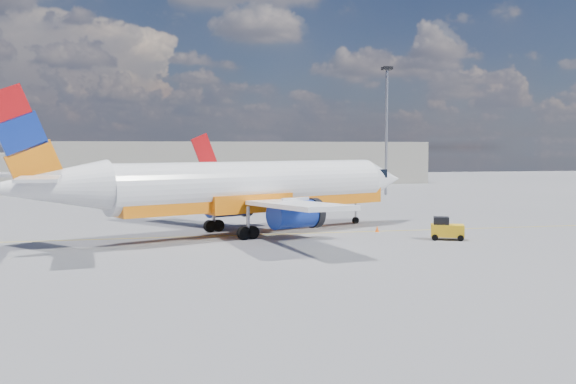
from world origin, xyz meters
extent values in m
plane|color=slate|center=(0.00, 0.00, 0.00)|extent=(240.00, 240.00, 0.00)
cube|color=gold|center=(0.00, 3.00, 0.01)|extent=(70.00, 0.15, 0.01)
cube|color=#B4AD9B|center=(5.00, 75.00, 4.00)|extent=(70.00, 14.00, 8.00)
cylinder|color=white|center=(-4.43, 4.02, 3.97)|extent=(23.78, 13.12, 3.75)
cone|color=white|center=(8.74, 9.74, 3.97)|extent=(5.55, 5.20, 3.75)
cone|color=white|center=(-19.12, -2.36, 4.36)|extent=(8.51, 6.35, 3.57)
cube|color=black|center=(7.32, 9.12, 4.58)|extent=(2.73, 3.08, 0.77)
cube|color=orange|center=(-3.92, 4.24, 2.71)|extent=(23.51, 12.51, 1.32)
cube|color=white|center=(-9.03, 10.45, 2.98)|extent=(10.86, 12.67, 0.89)
cube|color=white|center=(-2.87, -3.73, 2.98)|extent=(5.66, 13.65, 0.89)
cylinder|color=navy|center=(-5.90, 8.80, 1.93)|extent=(4.48, 3.51, 2.10)
cylinder|color=navy|center=(-1.95, -0.32, 1.93)|extent=(4.48, 3.51, 2.10)
cylinder|color=black|center=(-4.28, 9.50, 1.93)|extent=(1.43, 2.35, 2.32)
cylinder|color=black|center=(-0.33, 0.38, 1.93)|extent=(1.43, 2.35, 2.32)
cube|color=orange|center=(-20.64, -3.02, 7.73)|extent=(4.89, 2.37, 6.89)
cube|color=white|center=(-22.04, 0.23, 5.08)|extent=(5.48, 5.75, 0.20)
cube|color=white|center=(-19.23, -6.26, 5.08)|extent=(2.94, 5.73, 0.20)
cylinder|color=#9D9CA4|center=(5.70, 8.42, 1.38)|extent=(0.26, 0.26, 2.32)
cylinder|color=black|center=(5.70, 8.42, 0.31)|extent=(0.67, 0.49, 0.62)
cylinder|color=black|center=(-7.51, 5.57, 0.50)|extent=(1.08, 0.78, 0.99)
cylinder|color=black|center=(-5.40, 0.71, 0.50)|extent=(1.08, 0.78, 0.99)
cylinder|color=white|center=(8.12, 46.79, 3.18)|extent=(19.28, 9.59, 3.01)
cone|color=white|center=(18.90, 50.80, 3.18)|extent=(4.36, 4.05, 3.01)
cone|color=white|center=(-3.89, 42.33, 3.49)|extent=(6.80, 4.83, 2.86)
cube|color=black|center=(17.74, 50.37, 3.67)|extent=(2.12, 2.43, 0.62)
cube|color=white|center=(8.54, 46.95, 2.17)|extent=(19.10, 9.10, 1.06)
cube|color=white|center=(4.72, 52.13, 2.39)|extent=(8.33, 10.35, 0.71)
cube|color=white|center=(9.04, 40.53, 2.39)|extent=(3.99, 10.86, 0.71)
cylinder|color=white|center=(7.15, 50.68, 1.55)|extent=(3.57, 2.68, 1.68)
cylinder|color=white|center=(9.92, 43.22, 1.55)|extent=(3.57, 2.68, 1.68)
cylinder|color=black|center=(8.48, 51.17, 1.55)|extent=(1.06, 1.89, 1.86)
cylinder|color=black|center=(11.25, 43.71, 1.55)|extent=(1.06, 1.89, 1.86)
cube|color=red|center=(-5.14, 41.86, 6.19)|extent=(3.98, 1.69, 5.52)
cube|color=white|center=(-6.12, 44.52, 4.07)|extent=(4.27, 4.67, 0.16)
cube|color=white|center=(-4.15, 39.21, 4.07)|extent=(2.13, 4.50, 0.16)
cylinder|color=#9D9CA4|center=(16.41, 49.87, 1.11)|extent=(0.20, 0.20, 1.86)
cylinder|color=black|center=(16.41, 49.87, 0.25)|extent=(0.54, 0.37, 0.50)
cylinder|color=black|center=(5.73, 48.17, 0.40)|extent=(0.86, 0.59, 0.80)
cylinder|color=black|center=(7.21, 44.19, 0.40)|extent=(0.86, 0.59, 0.80)
cylinder|color=black|center=(8.68, -1.79, 0.23)|extent=(0.50, 0.35, 0.47)
cylinder|color=black|center=(8.17, -2.99, 0.23)|extent=(0.50, 0.35, 0.47)
cylinder|color=black|center=(10.40, -2.51, 0.23)|extent=(0.50, 0.35, 0.47)
cylinder|color=black|center=(9.89, -3.71, 0.23)|extent=(0.50, 0.35, 0.47)
cube|color=yellow|center=(9.28, -2.75, 0.70)|extent=(2.74, 2.15, 0.93)
cube|color=black|center=(8.85, -2.57, 1.44)|extent=(1.47, 1.47, 0.56)
cube|color=white|center=(5.54, 2.32, 0.02)|extent=(0.39, 0.39, 0.04)
cone|color=#FF570A|center=(5.54, 2.32, 0.30)|extent=(0.34, 0.34, 0.51)
cylinder|color=#9D9CA4|center=(21.29, 41.62, 9.08)|extent=(0.40, 0.40, 18.15)
cube|color=black|center=(21.29, 41.62, 18.43)|extent=(1.36, 1.36, 0.45)
camera|label=1|loc=(-12.68, -47.19, 6.99)|focal=40.00mm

